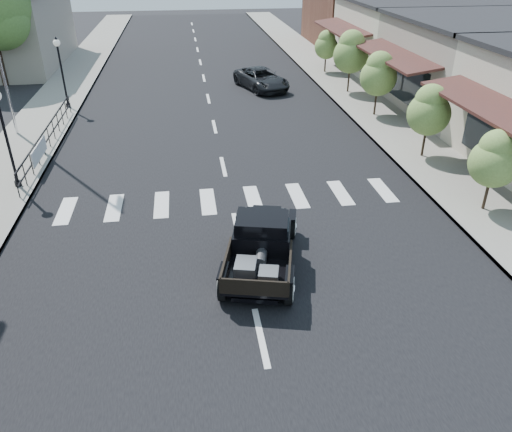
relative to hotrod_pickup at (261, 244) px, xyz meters
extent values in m
plane|color=black|center=(-0.45, 0.17, -0.75)|extent=(120.00, 120.00, 0.00)
cube|color=black|center=(-0.45, 15.17, -0.74)|extent=(14.00, 80.00, 0.02)
cube|color=gray|center=(-8.95, 15.17, -0.68)|extent=(3.00, 80.00, 0.15)
cube|color=gray|center=(8.05, 15.17, -0.68)|extent=(3.00, 80.00, 0.15)
cube|color=gray|center=(14.55, 13.17, 1.50)|extent=(10.00, 9.00, 4.50)
cube|color=beige|center=(14.55, 22.17, 1.50)|extent=(10.00, 9.00, 4.50)
cube|color=brown|center=(15.05, 32.17, 2.75)|extent=(11.00, 10.00, 7.00)
imported|color=black|center=(2.92, 18.88, -0.14)|extent=(3.34, 4.86, 1.23)
camera|label=1|loc=(-1.81, -11.42, 7.26)|focal=35.00mm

